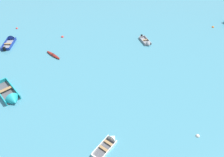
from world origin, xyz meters
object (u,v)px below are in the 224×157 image
at_px(kayak_maroon_foreground_center, 54,55).
at_px(mooring_buoy_between_boats_left, 18,28).
at_px(rowboat_white_near_left, 110,142).
at_px(mooring_buoy_between_boats_right, 198,136).
at_px(rowboat_grey_center, 148,43).
at_px(rowboat_deep_blue_outer_right, 12,40).
at_px(rowboat_turquoise_distant_center, 12,96).
at_px(mooring_buoy_central, 214,27).
at_px(mooring_buoy_midfield, 63,37).

bearing_deg(kayak_maroon_foreground_center, mooring_buoy_between_boats_left, 134.08).
xyz_separation_m(rowboat_white_near_left, mooring_buoy_between_boats_right, (8.30, 0.72, -0.14)).
bearing_deg(kayak_maroon_foreground_center, rowboat_white_near_left, -60.21).
relative_size(rowboat_grey_center, rowboat_deep_blue_outer_right, 0.78).
height_order(rowboat_turquoise_distant_center, kayak_maroon_foreground_center, rowboat_turquoise_distant_center).
bearing_deg(rowboat_turquoise_distant_center, rowboat_grey_center, 34.90).
bearing_deg(kayak_maroon_foreground_center, mooring_buoy_central, 18.43).
height_order(rowboat_turquoise_distant_center, mooring_buoy_between_boats_left, rowboat_turquoise_distant_center).
bearing_deg(kayak_maroon_foreground_center, rowboat_grey_center, 13.32).
bearing_deg(mooring_buoy_between_boats_right, rowboat_turquoise_distant_center, 165.57).
xyz_separation_m(kayak_maroon_foreground_center, mooring_buoy_between_boats_left, (-7.73, 7.98, -0.13)).
distance_m(rowboat_turquoise_distant_center, rowboat_white_near_left, 12.42).
distance_m(rowboat_grey_center, kayak_maroon_foreground_center, 13.86).
relative_size(rowboat_deep_blue_outer_right, mooring_buoy_central, 9.49).
bearing_deg(rowboat_grey_center, rowboat_deep_blue_outer_right, 178.48).
height_order(rowboat_grey_center, mooring_buoy_between_boats_left, rowboat_grey_center).
xyz_separation_m(rowboat_turquoise_distant_center, mooring_buoy_between_boats_left, (-4.71, 16.30, -0.25)).
distance_m(rowboat_grey_center, mooring_buoy_between_boats_left, 21.75).
bearing_deg(mooring_buoy_central, kayak_maroon_foreground_center, -161.57).
relative_size(rowboat_deep_blue_outer_right, mooring_buoy_midfield, 8.72).
bearing_deg(rowboat_grey_center, mooring_buoy_between_boats_right, -80.24).
relative_size(rowboat_white_near_left, mooring_buoy_between_boats_right, 7.76).
distance_m(rowboat_white_near_left, mooring_buoy_central, 28.34).
xyz_separation_m(rowboat_turquoise_distant_center, kayak_maroon_foreground_center, (3.02, 8.32, -0.12)).
relative_size(rowboat_turquoise_distant_center, rowboat_deep_blue_outer_right, 1.18).
distance_m(rowboat_turquoise_distant_center, mooring_buoy_midfield, 13.90).
bearing_deg(rowboat_grey_center, rowboat_white_near_left, -107.62).
height_order(kayak_maroon_foreground_center, mooring_buoy_between_boats_left, kayak_maroon_foreground_center).
bearing_deg(kayak_maroon_foreground_center, mooring_buoy_midfield, 85.66).
relative_size(rowboat_deep_blue_outer_right, mooring_buoy_between_boats_right, 10.25).
xyz_separation_m(mooring_buoy_between_boats_left, mooring_buoy_central, (33.04, 0.46, 0.00)).
bearing_deg(mooring_buoy_between_boats_left, mooring_buoy_between_boats_right, -41.49).
bearing_deg(rowboat_deep_blue_outer_right, kayak_maroon_foreground_center, -27.32).
relative_size(rowboat_turquoise_distant_center, mooring_buoy_central, 11.23).
bearing_deg(rowboat_deep_blue_outer_right, rowboat_white_near_left, -49.30).
xyz_separation_m(mooring_buoy_between_boats_right, mooring_buoy_central, (8.98, 21.73, 0.00)).
bearing_deg(mooring_buoy_midfield, rowboat_white_near_left, -68.28).
height_order(rowboat_turquoise_distant_center, mooring_buoy_between_boats_right, rowboat_turquoise_distant_center).
relative_size(mooring_buoy_between_boats_left, mooring_buoy_central, 0.90).
bearing_deg(kayak_maroon_foreground_center, rowboat_turquoise_distant_center, -109.93).
relative_size(kayak_maroon_foreground_center, mooring_buoy_between_boats_left, 6.85).
distance_m(rowboat_turquoise_distant_center, mooring_buoy_between_boats_left, 16.97).
height_order(rowboat_white_near_left, mooring_buoy_between_boats_left, rowboat_white_near_left).
distance_m(mooring_buoy_between_boats_right, mooring_buoy_central, 23.52).
bearing_deg(rowboat_grey_center, mooring_buoy_midfield, 171.52).
relative_size(rowboat_turquoise_distant_center, rowboat_grey_center, 1.53).
distance_m(mooring_buoy_midfield, mooring_buoy_between_boats_left, 8.60).
xyz_separation_m(rowboat_grey_center, kayak_maroon_foreground_center, (-13.49, -3.19, -0.02)).
xyz_separation_m(rowboat_grey_center, mooring_buoy_central, (11.82, 5.24, -0.15)).
distance_m(rowboat_white_near_left, mooring_buoy_between_boats_left, 27.05).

